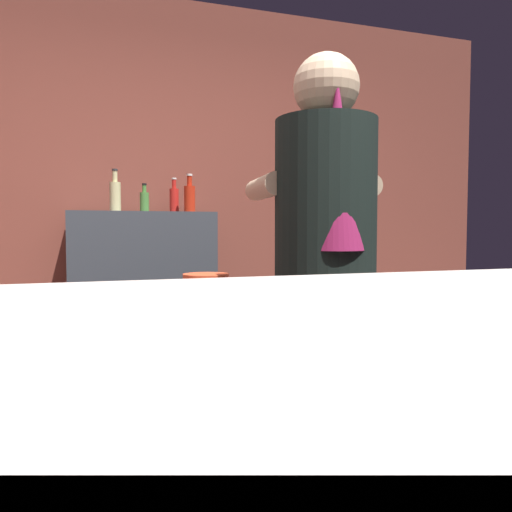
% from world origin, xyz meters
% --- Properties ---
extents(wall_back, '(5.20, 0.10, 2.70)m').
position_xyz_m(wall_back, '(0.00, 2.20, 1.35)').
color(wall_back, brown).
rests_on(wall_back, ground).
extents(prep_counter, '(2.10, 0.60, 0.90)m').
position_xyz_m(prep_counter, '(0.35, 0.68, 0.45)').
color(prep_counter, '#523733').
rests_on(prep_counter, ground).
extents(back_shelf, '(0.89, 0.36, 1.24)m').
position_xyz_m(back_shelf, '(-0.11, 1.92, 0.62)').
color(back_shelf, '#373D44').
rests_on(back_shelf, ground).
extents(bartender, '(0.45, 0.53, 1.72)m').
position_xyz_m(bartender, '(0.34, 0.23, 1.00)').
color(bartender, '#243032').
rests_on(bartender, ground).
extents(knife_block, '(0.10, 0.08, 0.28)m').
position_xyz_m(knife_block, '(0.75, 0.76, 1.00)').
color(knife_block, '#91583B').
rests_on(knife_block, prep_counter).
extents(mixing_bowl, '(0.19, 0.19, 0.05)m').
position_xyz_m(mixing_bowl, '(0.04, 0.73, 0.92)').
color(mixing_bowl, '#D54D2A').
rests_on(mixing_bowl, prep_counter).
extents(chefs_knife, '(0.24, 0.05, 0.01)m').
position_xyz_m(chefs_knife, '(0.62, 0.63, 0.90)').
color(chefs_knife, silver).
rests_on(chefs_knife, prep_counter).
extents(bottle_olive_oil, '(0.06, 0.06, 0.18)m').
position_xyz_m(bottle_olive_oil, '(-0.10, 1.88, 1.31)').
color(bottle_olive_oil, '#478139').
rests_on(bottle_olive_oil, back_shelf).
extents(bottle_soy, '(0.06, 0.06, 0.23)m').
position_xyz_m(bottle_soy, '(0.10, 2.01, 1.33)').
color(bottle_soy, red).
rests_on(bottle_soy, back_shelf).
extents(bottle_hot_sauce, '(0.07, 0.07, 0.24)m').
position_xyz_m(bottle_hot_sauce, '(0.18, 1.88, 1.34)').
color(bottle_hot_sauce, red).
rests_on(bottle_hot_sauce, back_shelf).
extents(bottle_vinegar, '(0.07, 0.07, 0.26)m').
position_xyz_m(bottle_vinegar, '(-0.28, 1.86, 1.34)').
color(bottle_vinegar, '#CDC689').
rests_on(bottle_vinegar, back_shelf).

